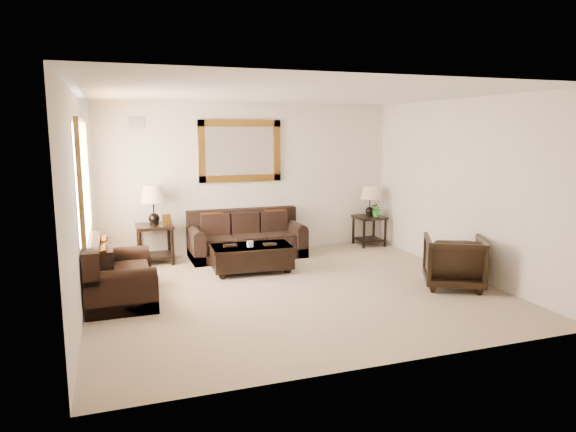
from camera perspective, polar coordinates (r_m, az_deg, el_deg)
name	(u,v)px	position (r m, az deg, el deg)	size (l,w,h in m)	color
room	(294,195)	(7.01, 0.65, 2.40)	(5.51, 5.01, 2.71)	#8A725F
window	(84,180)	(7.48, -21.73, 3.72)	(0.07, 1.96, 1.66)	white
mirror	(240,151)	(9.29, -5.34, 7.21)	(1.50, 0.06, 1.10)	#503510
air_vent	(136,122)	(9.04, -16.48, 9.97)	(0.25, 0.02, 0.18)	#999999
sofa	(246,240)	(9.13, -4.64, -2.66)	(2.00, 0.86, 0.82)	black
loveseat	(116,278)	(7.14, -18.53, -6.58)	(0.86, 1.44, 0.81)	black
end_table_left	(154,213)	(8.83, -14.68, 0.37)	(0.60, 0.60, 1.32)	black
end_table_right	(370,207)	(10.03, 9.07, 1.04)	(0.53, 0.53, 1.17)	black
coffee_table	(252,255)	(8.13, -4.06, -4.40)	(1.29, 0.74, 0.53)	black
armchair	(454,259)	(7.69, 17.96, -4.58)	(0.79, 0.74, 0.82)	black
potted_plant	(377,210)	(10.01, 9.90, 0.64)	(0.28, 0.31, 0.24)	#236021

